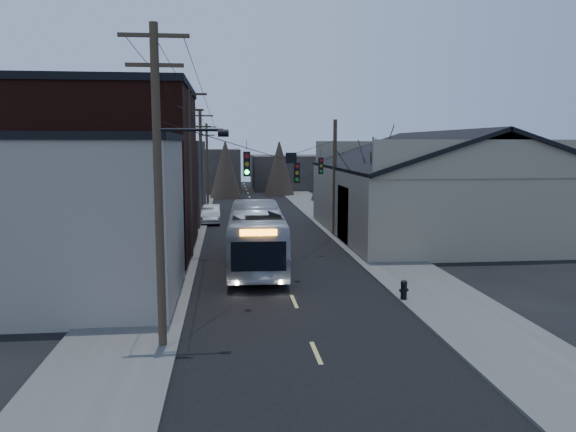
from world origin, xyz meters
name	(u,v)px	position (x,y,z in m)	size (l,w,h in m)	color
ground	(327,379)	(0.00, 0.00, 0.00)	(160.00, 160.00, 0.00)	black
road_surface	(262,227)	(0.00, 30.00, 0.01)	(9.00, 110.00, 0.02)	black
sidewalk_left	(182,228)	(-6.50, 30.00, 0.06)	(4.00, 110.00, 0.12)	#474744
sidewalk_right	(340,225)	(6.50, 30.00, 0.06)	(4.00, 110.00, 0.12)	#474744
building_clapboard	(80,221)	(-9.00, 9.00, 3.50)	(8.00, 8.00, 7.00)	gray
building_brick	(109,173)	(-10.00, 20.00, 5.00)	(10.00, 12.00, 10.00)	black
building_left_far	(152,180)	(-9.50, 36.00, 3.50)	(9.00, 14.00, 7.00)	#2F2B25
warehouse	(440,198)	(13.00, 25.00, 2.70)	(16.16, 20.60, 7.73)	gray
building_far_left	(204,171)	(-6.00, 65.00, 3.00)	(10.00, 12.00, 6.00)	#2F2B25
building_far_right	(292,172)	(7.00, 70.00, 2.50)	(12.00, 14.00, 5.00)	#2F2B25
bare_tree	(372,193)	(6.50, 20.00, 3.60)	(0.40, 0.40, 7.20)	black
utility_lines	(223,170)	(-3.11, 24.14, 4.95)	(11.24, 45.28, 10.50)	#382B1E
bus	(256,236)	(-1.24, 15.36, 1.71)	(2.86, 12.24, 3.41)	#ABB0B8
parked_car	(210,214)	(-4.30, 32.93, 0.77)	(1.64, 4.70, 1.55)	#B3B4BB
fire_hydrant	(404,289)	(4.70, 7.53, 0.57)	(0.41, 0.29, 0.84)	black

